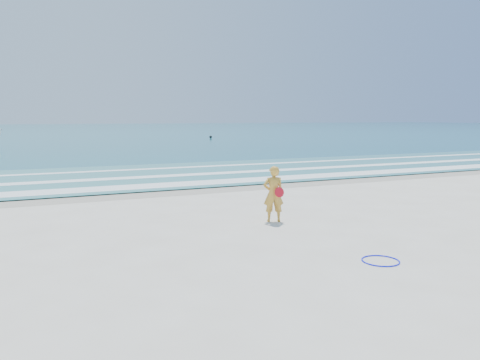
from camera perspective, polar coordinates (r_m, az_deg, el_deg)
name	(u,v)px	position (r m, az deg, el deg)	size (l,w,h in m)	color
ground	(310,250)	(10.15, 8.47, -8.42)	(400.00, 400.00, 0.00)	silver
wet_sand	(183,190)	(18.21, -7.01, -1.24)	(400.00, 2.40, 0.00)	#B2A893
ocean	(54,130)	(113.35, -21.71, 5.70)	(400.00, 190.00, 0.04)	#19727F
shallow	(152,175)	(22.98, -10.73, 0.64)	(400.00, 10.00, 0.01)	#59B7AD
foam_near	(173,184)	(19.43, -8.16, -0.54)	(400.00, 1.40, 0.01)	white
foam_mid	(156,176)	(22.21, -10.24, 0.43)	(400.00, 0.90, 0.01)	white
foam_far	(140,169)	(25.40, -12.06, 1.28)	(400.00, 0.60, 0.01)	white
hoop	(381,261)	(9.67, 16.76, -9.41)	(0.73, 0.73, 0.03)	#0E17FD
buoy	(211,137)	(62.54, -3.60, 5.27)	(0.36, 0.36, 0.36)	black
woman	(273,194)	(12.58, 4.10, -1.70)	(0.64, 0.52, 1.51)	gold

